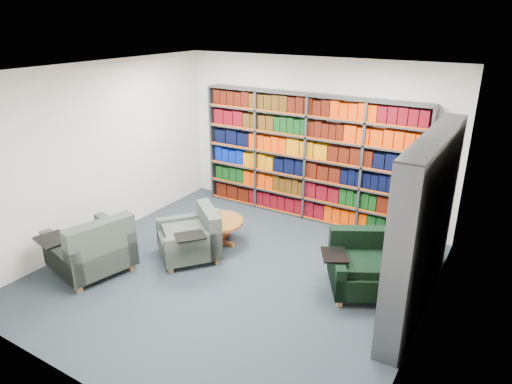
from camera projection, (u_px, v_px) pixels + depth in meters
The scene contains 7 objects.
room_shell at pixel (232, 181), 5.96m from camera, with size 5.02×5.02×2.82m.
bookshelf_back at pixel (308, 158), 7.94m from camera, with size 4.00×0.28×2.20m.
bookshelf_right at pixel (424, 225), 5.42m from camera, with size 0.28×2.50×2.20m.
chair_teal_left at pixel (194, 238), 6.83m from camera, with size 1.17×1.17×0.76m.
chair_green_right at pixel (362, 267), 6.04m from camera, with size 1.15×1.15×0.77m.
chair_teal_front at pixel (93, 251), 6.38m from camera, with size 1.16×1.24×0.87m.
coffee_table at pixel (217, 225), 7.25m from camera, with size 0.84×0.84×0.59m.
Camera 1 is at (3.17, -4.63, 3.44)m, focal length 32.00 mm.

